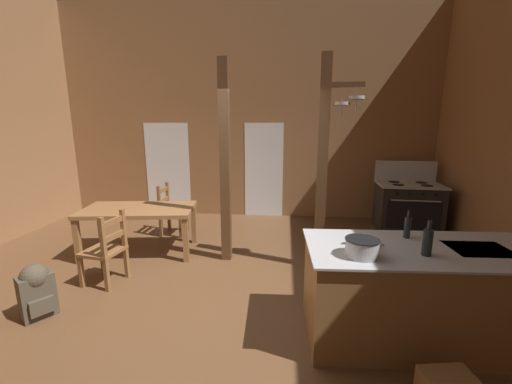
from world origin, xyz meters
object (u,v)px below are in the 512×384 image
(stove_range, at_px, (408,207))
(bottle_tall_on_counter, at_px, (428,242))
(dining_table, at_px, (139,213))
(mixing_bowl_on_counter, at_px, (364,241))
(backpack, at_px, (36,289))
(bottle_short_on_counter, at_px, (407,227))
(ladderback_chair_by_post, at_px, (171,210))
(ladderback_chair_near_window, at_px, (106,250))
(stockpot_on_counter, at_px, (362,248))
(kitchen_island, at_px, (421,294))

(stove_range, relative_size, bottle_tall_on_counter, 4.23)
(bottle_tall_on_counter, bearing_deg, dining_table, 151.39)
(dining_table, bearing_deg, mixing_bowl_on_counter, -29.67)
(dining_table, relative_size, backpack, 3.03)
(bottle_short_on_counter, bearing_deg, backpack, -175.76)
(dining_table, xyz_separation_m, ladderback_chair_by_post, (0.19, 0.90, -0.20))
(ladderback_chair_by_post, xyz_separation_m, bottle_short_on_counter, (3.32, -2.39, 0.58))
(ladderback_chair_by_post, bearing_deg, ladderback_chair_near_window, -94.84)
(ladderback_chair_near_window, xyz_separation_m, stockpot_on_counter, (2.93, -0.99, 0.55))
(ladderback_chair_near_window, bearing_deg, mixing_bowl_on_counter, -13.63)
(dining_table, distance_m, ladderback_chair_near_window, 1.02)
(kitchen_island, bearing_deg, stove_range, 72.01)
(ladderback_chair_near_window, distance_m, backpack, 0.86)
(stockpot_on_counter, height_order, mixing_bowl_on_counter, stockpot_on_counter)
(backpack, distance_m, bottle_short_on_counter, 3.90)
(ladderback_chair_near_window, height_order, stockpot_on_counter, stockpot_on_counter)
(dining_table, height_order, ladderback_chair_by_post, ladderback_chair_by_post)
(stove_range, xyz_separation_m, ladderback_chair_by_post, (-4.45, -0.56, -0.03))
(bottle_short_on_counter, bearing_deg, stove_range, 69.12)
(ladderback_chair_near_window, bearing_deg, stove_range, 28.14)
(dining_table, height_order, ladderback_chair_near_window, ladderback_chair_near_window)
(stockpot_on_counter, bearing_deg, bottle_tall_on_counter, 7.45)
(bottle_short_on_counter, bearing_deg, mixing_bowl_on_counter, -153.07)
(bottle_tall_on_counter, bearing_deg, ladderback_chair_by_post, 139.74)
(ladderback_chair_by_post, height_order, stockpot_on_counter, stockpot_on_counter)
(dining_table, distance_m, stockpot_on_counter, 3.58)
(backpack, relative_size, mixing_bowl_on_counter, 2.72)
(backpack, bearing_deg, dining_table, 79.88)
(dining_table, distance_m, bottle_tall_on_counter, 4.02)
(dining_table, xyz_separation_m, stockpot_on_counter, (2.95, -1.99, 0.35))
(stove_range, relative_size, backpack, 2.21)
(dining_table, bearing_deg, bottle_short_on_counter, -23.01)
(kitchen_island, xyz_separation_m, ladderback_chair_by_post, (-3.40, 2.64, -0.01))
(stove_range, xyz_separation_m, bottle_tall_on_counter, (-1.12, -3.38, 0.56))
(bottle_tall_on_counter, bearing_deg, ladderback_chair_near_window, 165.26)
(bottle_tall_on_counter, relative_size, bottle_short_on_counter, 1.10)
(stockpot_on_counter, bearing_deg, mixing_bowl_on_counter, 73.04)
(ladderback_chair_near_window, height_order, backpack, ladderback_chair_near_window)
(backpack, bearing_deg, stockpot_on_counter, -3.82)
(stove_range, relative_size, dining_table, 0.73)
(dining_table, relative_size, bottle_tall_on_counter, 5.79)
(bottle_tall_on_counter, bearing_deg, backpack, 177.83)
(dining_table, bearing_deg, kitchen_island, -25.90)
(stove_range, distance_m, mixing_bowl_on_counter, 3.60)
(mixing_bowl_on_counter, bearing_deg, backpack, -179.25)
(kitchen_island, height_order, bottle_tall_on_counter, bottle_tall_on_counter)
(mixing_bowl_on_counter, bearing_deg, bottle_tall_on_counter, -21.46)
(stove_range, distance_m, bottle_short_on_counter, 3.21)
(stove_range, bearing_deg, bottle_short_on_counter, -110.88)
(ladderback_chair_near_window, bearing_deg, ladderback_chair_by_post, 85.16)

